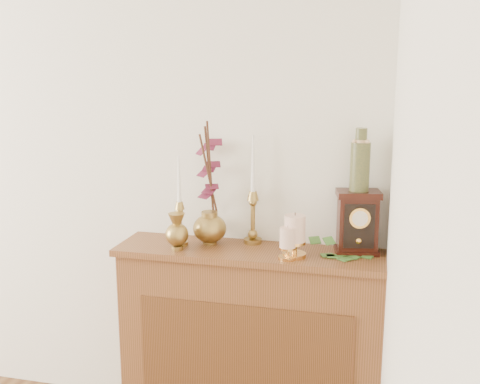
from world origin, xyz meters
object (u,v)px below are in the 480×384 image
(bud_vase, at_px, (177,232))
(ceramic_vase, at_px, (360,163))
(candlestick_left, at_px, (180,216))
(mantel_clock, at_px, (357,223))
(candlestick_center, at_px, (253,209))
(ginger_jar, at_px, (210,187))

(bud_vase, bearing_deg, ceramic_vase, 10.91)
(ceramic_vase, bearing_deg, candlestick_left, -174.16)
(bud_vase, height_order, mantel_clock, mantel_clock)
(candlestick_left, height_order, mantel_clock, candlestick_left)
(candlestick_center, height_order, ceramic_vase, ceramic_vase)
(candlestick_left, relative_size, bud_vase, 2.49)
(candlestick_left, relative_size, mantel_clock, 1.50)
(ginger_jar, xyz_separation_m, ceramic_vase, (0.68, -0.01, 0.14))
(bud_vase, height_order, ginger_jar, ginger_jar)
(bud_vase, xyz_separation_m, ceramic_vase, (0.79, 0.15, 0.32))
(mantel_clock, bearing_deg, ceramic_vase, 90.00)
(candlestick_center, bearing_deg, bud_vase, -149.97)
(bud_vase, xyz_separation_m, ginger_jar, (0.11, 0.17, 0.18))
(candlestick_left, bearing_deg, candlestick_center, 18.81)
(candlestick_center, height_order, ginger_jar, ginger_jar)
(ceramic_vase, bearing_deg, candlestick_center, 176.71)
(candlestick_center, distance_m, mantel_clock, 0.48)
(ginger_jar, distance_m, ceramic_vase, 0.70)
(candlestick_center, xyz_separation_m, mantel_clock, (0.48, -0.03, -0.03))
(candlestick_left, distance_m, candlestick_center, 0.34)
(candlestick_center, distance_m, ceramic_vase, 0.54)
(candlestick_center, bearing_deg, ceramic_vase, -3.29)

